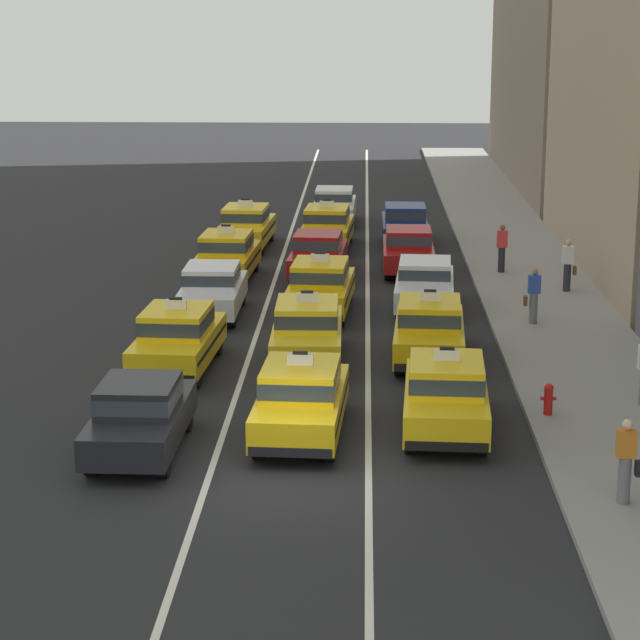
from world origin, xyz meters
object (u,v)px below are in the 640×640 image
(taxi_right_nearest, at_px, (446,393))
(taxi_right_second, at_px, (429,329))
(sedan_left_nearest, at_px, (140,414))
(taxi_center_second, at_px, (307,330))
(pedestrian_trailing, at_px, (502,248))
(sedan_right_fifth, at_px, (405,223))
(pedestrian_mid_block, at_px, (533,296))
(sedan_left_third, at_px, (212,289))
(taxi_center_nearest, at_px, (301,398))
(sedan_center_fourth, at_px, (318,253))
(pedestrian_far_corner, at_px, (626,461))
(fire_hydrant, at_px, (548,398))
(sedan_center_sixth, at_px, (334,205))
(pedestrian_by_storefront, at_px, (568,265))
(sedan_right_fourth, at_px, (408,249))
(taxi_center_third, at_px, (320,286))
(taxi_left_second, at_px, (178,337))
(taxi_left_fourth, at_px, (227,255))
(taxi_left_fifth, at_px, (246,226))
(sedan_right_third, at_px, (425,283))
(taxi_center_fifth, at_px, (327,227))

(taxi_right_nearest, bearing_deg, taxi_right_second, 90.85)
(sedan_left_nearest, bearing_deg, taxi_right_nearest, 13.90)
(taxi_center_second, bearing_deg, pedestrian_trailing, 60.79)
(sedan_right_fifth, bearing_deg, taxi_right_nearest, -89.44)
(taxi_center_second, bearing_deg, pedestrian_mid_block, 30.80)
(sedan_left_third, relative_size, taxi_center_nearest, 0.93)
(sedan_center_fourth, xyz_separation_m, pedestrian_far_corner, (6.48, -20.78, 0.13))
(sedan_right_fifth, height_order, fire_hydrant, sedan_right_fifth)
(sedan_center_sixth, height_order, pedestrian_by_storefront, pedestrian_by_storefront)
(sedan_right_fourth, height_order, pedestrian_mid_block, pedestrian_mid_block)
(taxi_center_third, relative_size, pedestrian_far_corner, 2.83)
(pedestrian_by_storefront, bearing_deg, taxi_right_second, -121.39)
(sedan_right_fifth, xyz_separation_m, pedestrian_by_storefront, (5.02, -8.97, 0.16))
(sedan_center_fourth, bearing_deg, sedan_right_fourth, 17.27)
(taxi_right_second, distance_m, fire_hydrant, 5.54)
(sedan_left_third, relative_size, pedestrian_mid_block, 2.60)
(taxi_center_third, xyz_separation_m, sedan_center_sixth, (0.02, 16.49, -0.03))
(pedestrian_by_storefront, bearing_deg, taxi_left_second, -141.33)
(pedestrian_trailing, bearing_deg, pedestrian_far_corner, -89.76)
(sedan_center_fourth, xyz_separation_m, sedan_right_fifth, (3.20, 6.39, 0.00))
(taxi_right_nearest, bearing_deg, sedan_left_third, 121.30)
(taxi_left_fourth, distance_m, taxi_left_fifth, 6.00)
(taxi_center_third, bearing_deg, sedan_center_sixth, 89.92)
(sedan_left_nearest, relative_size, taxi_center_second, 0.95)
(taxi_center_second, relative_size, taxi_right_second, 0.99)
(sedan_right_third, bearing_deg, sedan_center_fourth, 126.37)
(sedan_left_nearest, bearing_deg, sedan_right_fourth, 71.75)
(taxi_center_second, xyz_separation_m, taxi_center_fifth, (0.04, 16.14, 0.00))
(sedan_left_third, relative_size, pedestrian_trailing, 2.58)
(taxi_center_fifth, bearing_deg, sedan_center_fourth, -91.67)
(taxi_center_fifth, bearing_deg, pedestrian_far_corner, -76.37)
(taxi_center_nearest, xyz_separation_m, pedestrian_by_storefront, (7.97, 14.23, 0.13))
(taxi_center_third, relative_size, sedan_center_fourth, 1.06)
(taxi_center_second, distance_m, sedan_center_fourth, 10.82)
(taxi_right_nearest, relative_size, pedestrian_far_corner, 2.83)
(taxi_right_nearest, relative_size, sedan_right_fifth, 1.08)
(sedan_right_fourth, bearing_deg, taxi_center_fifth, 124.77)
(taxi_center_fifth, xyz_separation_m, pedestrian_mid_block, (6.38, -12.31, 0.10))
(taxi_center_nearest, height_order, sedan_right_fifth, taxi_center_nearest)
(sedan_right_fifth, height_order, pedestrian_trailing, pedestrian_trailing)
(sedan_right_fourth, relative_size, fire_hydrant, 5.91)
(sedan_left_third, height_order, sedan_center_fourth, same)
(taxi_left_second, relative_size, taxi_left_fifth, 1.00)
(taxi_left_fifth, bearing_deg, taxi_right_nearest, -73.51)
(taxi_center_nearest, bearing_deg, pedestrian_far_corner, -32.52)
(sedan_left_third, height_order, taxi_center_nearest, taxi_center_nearest)
(sedan_right_fourth, relative_size, pedestrian_by_storefront, 2.54)
(taxi_right_second, bearing_deg, pedestrian_trailing, 74.46)
(sedan_right_fifth, xyz_separation_m, pedestrian_far_corner, (3.28, -27.17, 0.13))
(sedan_left_third, bearing_deg, sedan_left_nearest, -90.37)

